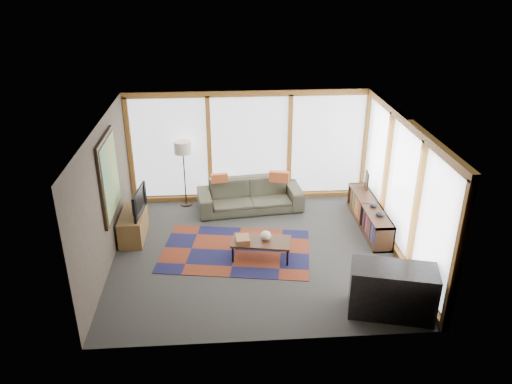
{
  "coord_description": "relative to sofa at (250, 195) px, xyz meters",
  "views": [
    {
      "loc": [
        -0.63,
        -8.29,
        5.13
      ],
      "look_at": [
        0.0,
        0.4,
        1.1
      ],
      "focal_mm": 35.0,
      "sensor_mm": 36.0,
      "label": 1
    }
  ],
  "objects": [
    {
      "name": "pillow_right",
      "position": [
        0.65,
        -0.04,
        0.46
      ],
      "size": [
        0.45,
        0.24,
        0.24
      ],
      "primitive_type": "cube",
      "rotation": [
        0.0,
        0.0,
        -0.25
      ],
      "color": "#C45A29",
      "rests_on": "sofa"
    },
    {
      "name": "bowl_a",
      "position": [
        2.5,
        -1.57,
        0.25
      ],
      "size": [
        0.21,
        0.21,
        0.1
      ],
      "primitive_type": "ellipsoid",
      "rotation": [
        0.0,
        0.0,
        -0.11
      ],
      "color": "black",
      "rests_on": "bookshelf"
    },
    {
      "name": "bowl_b",
      "position": [
        2.48,
        -1.17,
        0.24
      ],
      "size": [
        0.18,
        0.18,
        0.08
      ],
      "primitive_type": "ellipsoid",
      "rotation": [
        0.0,
        0.0,
        0.11
      ],
      "color": "black",
      "rests_on": "bookshelf"
    },
    {
      "name": "ground",
      "position": [
        0.03,
        -1.87,
        -0.34
      ],
      "size": [
        5.5,
        5.5,
        0.0
      ],
      "primitive_type": "plane",
      "color": "#2B2B29",
      "rests_on": "ground"
    },
    {
      "name": "coffee_table",
      "position": [
        0.09,
        -2.06,
        -0.16
      ],
      "size": [
        1.18,
        0.74,
        0.37
      ],
      "primitive_type": null,
      "rotation": [
        0.0,
        0.0,
        -0.19
      ],
      "color": "black",
      "rests_on": "ground"
    },
    {
      "name": "television",
      "position": [
        -2.35,
        -1.12,
        0.47
      ],
      "size": [
        0.21,
        0.91,
        0.52
      ],
      "primitive_type": "imported",
      "rotation": [
        0.0,
        0.0,
        1.47
      ],
      "color": "black",
      "rests_on": "tv_console"
    },
    {
      "name": "vase",
      "position": [
        0.17,
        -2.03,
        0.12
      ],
      "size": [
        0.25,
        0.25,
        0.18
      ],
      "primitive_type": "ellipsoid",
      "rotation": [
        0.0,
        0.0,
        -0.22
      ],
      "color": "beige",
      "rests_on": "coffee_table"
    },
    {
      "name": "tv_console",
      "position": [
        -2.44,
        -1.11,
        -0.06
      ],
      "size": [
        0.46,
        1.1,
        0.55
      ],
      "primitive_type": "cube",
      "color": "brown",
      "rests_on": "ground"
    },
    {
      "name": "sofa",
      "position": [
        0.0,
        0.0,
        0.0
      ],
      "size": [
        2.41,
        1.17,
        0.68
      ],
      "primitive_type": "imported",
      "rotation": [
        0.0,
        0.0,
        0.11
      ],
      "color": "#3F402E",
      "rests_on": "ground"
    },
    {
      "name": "floor_lamp",
      "position": [
        -1.46,
        0.34,
        0.43
      ],
      "size": [
        0.39,
        0.39,
        1.54
      ],
      "primitive_type": null,
      "color": "black",
      "rests_on": "ground"
    },
    {
      "name": "pillow_left",
      "position": [
        -0.67,
        0.01,
        0.44
      ],
      "size": [
        0.37,
        0.15,
        0.2
      ],
      "primitive_type": "cube",
      "rotation": [
        0.0,
        0.0,
        0.11
      ],
      "color": "#C45A29",
      "rests_on": "sofa"
    },
    {
      "name": "room_envelope",
      "position": [
        0.53,
        -1.31,
        1.2
      ],
      "size": [
        5.52,
        5.02,
        2.62
      ],
      "color": "#42362E",
      "rests_on": "ground"
    },
    {
      "name": "bookshelf",
      "position": [
        2.46,
        -1.01,
        -0.07
      ],
      "size": [
        0.39,
        2.17,
        0.54
      ],
      "primitive_type": null,
      "color": "black",
      "rests_on": "ground"
    },
    {
      "name": "book_stack",
      "position": [
        -0.26,
        -2.09,
        0.08
      ],
      "size": [
        0.26,
        0.32,
        0.1
      ],
      "primitive_type": "cube",
      "rotation": [
        0.0,
        0.0,
        0.04
      ],
      "color": "brown",
      "rests_on": "coffee_table"
    },
    {
      "name": "bar_counter",
      "position": [
        2.02,
        -3.85,
        0.08
      ],
      "size": [
        1.43,
        0.93,
        0.84
      ],
      "primitive_type": "cube",
      "rotation": [
        0.0,
        0.0,
        -0.25
      ],
      "color": "black",
      "rests_on": "ground"
    },
    {
      "name": "shelf_picture",
      "position": [
        2.58,
        -0.24,
        0.4
      ],
      "size": [
        0.08,
        0.3,
        0.39
      ],
      "primitive_type": "cube",
      "rotation": [
        0.0,
        0.0,
        -0.13
      ],
      "color": "black",
      "rests_on": "bookshelf"
    },
    {
      "name": "rug",
      "position": [
        -0.39,
        -1.8,
        -0.33
      ],
      "size": [
        3.09,
        2.25,
        0.01
      ],
      "primitive_type": "cube",
      "rotation": [
        0.0,
        0.0,
        -0.16
      ],
      "color": "maroon",
      "rests_on": "ground"
    }
  ]
}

